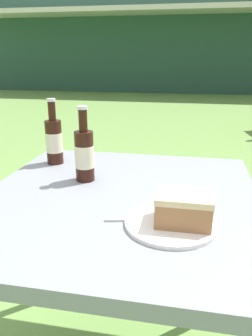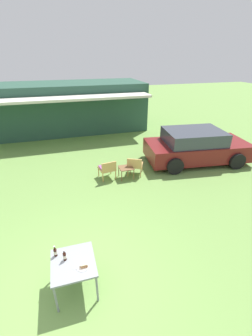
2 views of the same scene
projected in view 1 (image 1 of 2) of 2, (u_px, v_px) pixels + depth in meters
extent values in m
cube|color=#284C3D|center=(168.00, 47.00, 10.99)|extent=(11.39, 3.41, 2.70)
cube|color=silver|center=(163.00, 10.00, 8.57)|extent=(10.82, 1.20, 0.12)
cube|color=gray|center=(120.00, 201.00, 0.96)|extent=(0.80, 0.85, 0.04)
cylinder|color=gray|center=(60.00, 232.00, 1.50)|extent=(0.04, 0.04, 0.68)
cylinder|color=gray|center=(223.00, 248.00, 1.37)|extent=(0.04, 0.04, 0.68)
cylinder|color=white|center=(171.00, 223.00, 0.79)|extent=(0.22, 0.22, 0.01)
cube|color=#9E6B42|center=(183.00, 211.00, 0.77)|extent=(0.13, 0.10, 0.06)
cube|color=#DBBC89|center=(184.00, 197.00, 0.76)|extent=(0.13, 0.10, 0.02)
cylinder|color=black|center=(85.00, 156.00, 1.05)|extent=(0.06, 0.06, 0.16)
cylinder|color=black|center=(83.00, 121.00, 1.01)|extent=(0.03, 0.03, 0.07)
cylinder|color=silver|center=(82.00, 108.00, 1.00)|extent=(0.03, 0.03, 0.01)
cylinder|color=beige|center=(85.00, 156.00, 1.05)|extent=(0.06, 0.06, 0.07)
cylinder|color=black|center=(54.00, 142.00, 1.22)|extent=(0.06, 0.06, 0.16)
cylinder|color=black|center=(52.00, 111.00, 1.18)|extent=(0.03, 0.03, 0.07)
cylinder|color=silver|center=(51.00, 100.00, 1.16)|extent=(0.03, 0.03, 0.01)
cylinder|color=beige|center=(54.00, 142.00, 1.22)|extent=(0.06, 0.06, 0.07)
cube|color=silver|center=(140.00, 220.00, 0.81)|extent=(0.17, 0.04, 0.01)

